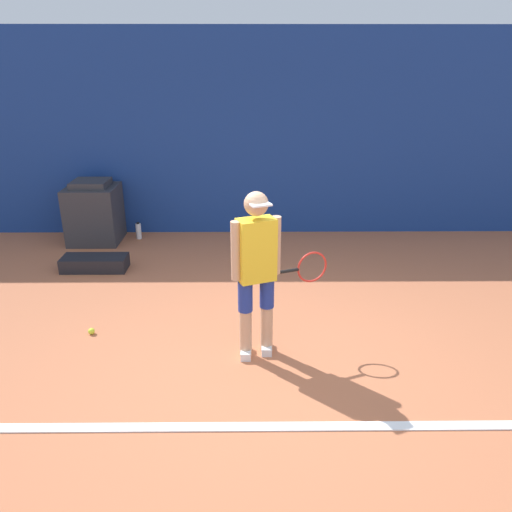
{
  "coord_description": "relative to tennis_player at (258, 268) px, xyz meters",
  "views": [
    {
      "loc": [
        -0.13,
        -4.01,
        2.73
      ],
      "look_at": [
        -0.09,
        0.43,
        0.96
      ],
      "focal_mm": 35.0,
      "sensor_mm": 36.0,
      "label": 1
    }
  ],
  "objects": [
    {
      "name": "tennis_ball",
      "position": [
        -1.75,
        0.37,
        -0.88
      ],
      "size": [
        0.07,
        0.07,
        0.07
      ],
      "color": "#D1E533",
      "rests_on": "ground_plane"
    },
    {
      "name": "ground_plane",
      "position": [
        0.08,
        -0.24,
        -0.91
      ],
      "size": [
        24.0,
        24.0,
        0.0
      ],
      "primitive_type": "plane",
      "color": "#B76642"
    },
    {
      "name": "court_baseline",
      "position": [
        0.08,
        -1.08,
        -0.9
      ],
      "size": [
        21.6,
        0.1,
        0.01
      ],
      "color": "white",
      "rests_on": "ground_plane"
    },
    {
      "name": "tennis_player",
      "position": [
        0.0,
        0.0,
        0.0
      ],
      "size": [
        0.93,
        0.46,
        1.64
      ],
      "rotation": [
        0.0,
        0.0,
        0.37
      ],
      "color": "tan",
      "rests_on": "ground_plane"
    },
    {
      "name": "covered_chair",
      "position": [
        -2.52,
        3.27,
        -0.44
      ],
      "size": [
        0.77,
        0.73,
        0.98
      ],
      "color": "#333338",
      "rests_on": "ground_plane"
    },
    {
      "name": "back_wall",
      "position": [
        0.08,
        3.74,
        0.68
      ],
      "size": [
        24.0,
        0.1,
        3.18
      ],
      "color": "navy",
      "rests_on": "ground_plane"
    },
    {
      "name": "water_bottle",
      "position": [
        -1.88,
        3.37,
        -0.78
      ],
      "size": [
        0.09,
        0.09,
        0.27
      ],
      "color": "white",
      "rests_on": "ground_plane"
    },
    {
      "name": "equipment_bag",
      "position": [
        -2.22,
        2.1,
        -0.81
      ],
      "size": [
        0.88,
        0.36,
        0.19
      ],
      "color": "black",
      "rests_on": "ground_plane"
    }
  ]
}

